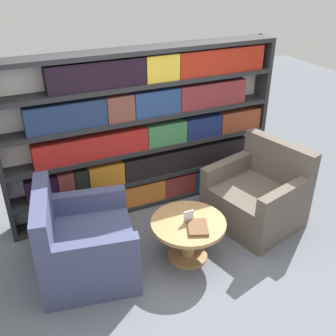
% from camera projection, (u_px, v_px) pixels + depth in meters
% --- Properties ---
extents(ground_plane, '(14.00, 14.00, 0.00)m').
position_uv_depth(ground_plane, '(191.00, 261.00, 4.06)').
color(ground_plane, slate).
extents(bookshelf, '(3.26, 0.30, 1.93)m').
position_uv_depth(bookshelf, '(148.00, 133.00, 4.61)').
color(bookshelf, silver).
rests_on(bookshelf, ground_plane).
extents(armchair_left, '(1.03, 1.07, 0.93)m').
position_uv_depth(armchair_left, '(84.00, 246.00, 3.79)').
color(armchair_left, '#42476B').
rests_on(armchair_left, ground_plane).
extents(armchair_right, '(1.08, 1.12, 0.93)m').
position_uv_depth(armchair_right, '(257.00, 197.00, 4.54)').
color(armchair_right, brown).
rests_on(armchair_right, ground_plane).
extents(coffee_table, '(0.76, 0.76, 0.45)m').
position_uv_depth(coffee_table, '(189.00, 232.00, 3.97)').
color(coffee_table, '#AD7F4C').
rests_on(coffee_table, ground_plane).
extents(table_sign, '(0.11, 0.06, 0.13)m').
position_uv_depth(table_sign, '(189.00, 217.00, 3.89)').
color(table_sign, black).
rests_on(table_sign, coffee_table).
extents(stray_book, '(0.27, 0.31, 0.03)m').
position_uv_depth(stray_book, '(198.00, 227.00, 3.80)').
color(stray_book, brown).
rests_on(stray_book, coffee_table).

